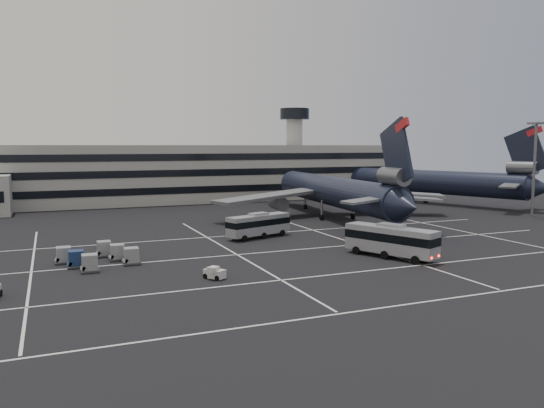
{
  "coord_description": "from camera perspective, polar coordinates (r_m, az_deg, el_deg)",
  "views": [
    {
      "loc": [
        -27.69,
        -59.09,
        13.87
      ],
      "look_at": [
        3.5,
        15.06,
        5.0
      ],
      "focal_mm": 35.0,
      "sensor_mm": 36.0,
      "label": 1
    }
  ],
  "objects": [
    {
      "name": "terminal",
      "position": [
        132.74,
        -12.06,
        3.15
      ],
      "size": [
        125.0,
        26.0,
        24.0
      ],
      "color": "gray",
      "rests_on": "ground"
    },
    {
      "name": "bus_near",
      "position": [
        67.47,
        12.66,
        -3.72
      ],
      "size": [
        7.23,
        12.15,
        4.25
      ],
      "rotation": [
        0.0,
        0.0,
        0.4
      ],
      "color": "#9B9EA3",
      "rests_on": "ground"
    },
    {
      "name": "lane_markings",
      "position": [
        67.75,
        2.73,
        -5.52
      ],
      "size": [
        90.0,
        55.62,
        0.01
      ],
      "color": "silver",
      "rests_on": "ground"
    },
    {
      "name": "trijet_far",
      "position": [
        132.93,
        16.64,
        2.39
      ],
      "size": [
        27.66,
        55.84,
        18.08
      ],
      "rotation": [
        0.0,
        0.0,
        0.35
      ],
      "color": "black",
      "rests_on": "ground"
    },
    {
      "name": "ground",
      "position": [
        66.71,
        2.26,
        -5.71
      ],
      "size": [
        260.0,
        260.0,
        0.0
      ],
      "primitive_type": "plane",
      "color": "black",
      "rests_on": "ground"
    },
    {
      "name": "bus_far",
      "position": [
        80.12,
        -1.44,
        -2.17
      ],
      "size": [
        10.98,
        5.85,
        3.8
      ],
      "rotation": [
        0.0,
        0.0,
        1.9
      ],
      "color": "#9B9EA3",
      "rests_on": "ground"
    },
    {
      "name": "uld_cluster",
      "position": [
        66.12,
        -18.27,
        -5.3
      ],
      "size": [
        10.1,
        10.8,
        1.94
      ],
      "rotation": [
        0.0,
        0.0,
        0.42
      ],
      "color": "#2D2D30",
      "rests_on": "ground"
    },
    {
      "name": "lightpole_right",
      "position": [
        113.3,
        26.43,
        4.6
      ],
      "size": [
        2.4,
        2.4,
        18.28
      ],
      "color": "slate",
      "rests_on": "ground"
    },
    {
      "name": "tug_b",
      "position": [
        56.17,
        -6.12,
        -7.39
      ],
      "size": [
        2.29,
        2.51,
        1.39
      ],
      "rotation": [
        0.0,
        0.0,
        0.6
      ],
      "color": "beige",
      "rests_on": "ground"
    },
    {
      "name": "trijet_main",
      "position": [
        101.38,
        6.74,
        1.37
      ],
      "size": [
        47.2,
        57.69,
        18.08
      ],
      "rotation": [
        0.0,
        0.0,
        -0.1
      ],
      "color": "black",
      "rests_on": "ground"
    },
    {
      "name": "hills",
      "position": [
        235.03,
        -11.47,
        -0.17
      ],
      "size": [
        352.0,
        180.0,
        44.0
      ],
      "color": "#38332B",
      "rests_on": "ground"
    }
  ]
}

